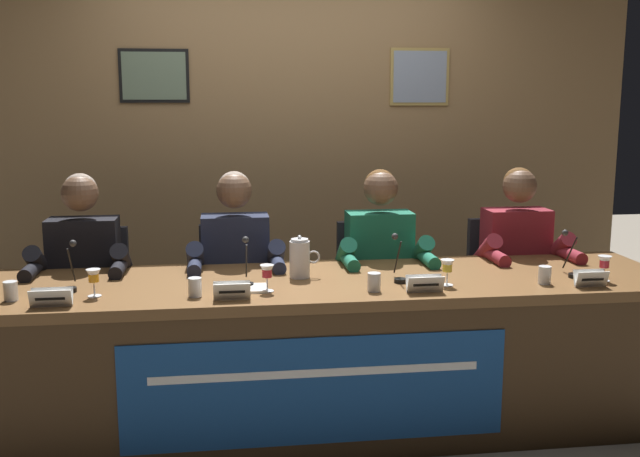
{
  "coord_description": "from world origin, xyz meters",
  "views": [
    {
      "loc": [
        -0.46,
        -3.44,
        1.62
      ],
      "look_at": [
        0.0,
        0.0,
        1.0
      ],
      "focal_mm": 41.28,
      "sensor_mm": 36.0,
      "label": 1
    }
  ],
  "objects_px": {
    "microphone_center_left": "(247,269)",
    "juice_glass_center_right": "(447,268)",
    "panelist_center_right": "(382,264)",
    "panelist_far_right": "(521,260)",
    "juice_glass_far_right": "(604,264)",
    "nameplate_center_left": "(232,291)",
    "chair_far_right": "(505,298)",
    "water_pitcher_central": "(300,258)",
    "nameplate_far_right": "(591,279)",
    "water_cup_far_right": "(545,276)",
    "juice_glass_center_left": "(267,273)",
    "water_cup_far_left": "(11,292)",
    "chair_far_left": "(92,314)",
    "nameplate_center_right": "(425,284)",
    "microphone_far_right": "(571,261)",
    "microphone_far_left": "(71,274)",
    "panelist_center_left": "(236,269)",
    "chair_center_left": "(236,308)",
    "water_cup_center_right": "(374,283)",
    "panelist_far_left": "(82,273)",
    "water_cup_center_left": "(195,288)",
    "chair_center_right": "(374,303)",
    "conference_table": "(323,332)",
    "juice_glass_far_left": "(94,278)",
    "microphone_center_right": "(398,265)",
    "document_stack_center_left": "(245,288)",
    "nameplate_far_left": "(51,298)"
  },
  "relations": [
    {
      "from": "juice_glass_far_left",
      "to": "juice_glass_center_left",
      "type": "distance_m",
      "value": 0.77
    },
    {
      "from": "microphone_far_left",
      "to": "panelist_far_right",
      "type": "bearing_deg",
      "value": 10.82
    },
    {
      "from": "conference_table",
      "to": "nameplate_center_right",
      "type": "height_order",
      "value": "nameplate_center_right"
    },
    {
      "from": "panelist_center_left",
      "to": "water_pitcher_central",
      "type": "relative_size",
      "value": 5.86
    },
    {
      "from": "chair_center_left",
      "to": "water_cup_center_right",
      "type": "bearing_deg",
      "value": -54.58
    },
    {
      "from": "nameplate_center_left",
      "to": "panelist_center_right",
      "type": "distance_m",
      "value": 1.1
    },
    {
      "from": "juice_glass_far_left",
      "to": "document_stack_center_left",
      "type": "xyz_separation_m",
      "value": [
        0.66,
        0.03,
        -0.08
      ]
    },
    {
      "from": "water_cup_center_left",
      "to": "water_pitcher_central",
      "type": "bearing_deg",
      "value": 30.07
    },
    {
      "from": "juice_glass_center_left",
      "to": "water_pitcher_central",
      "type": "bearing_deg",
      "value": 54.37
    },
    {
      "from": "water_cup_far_left",
      "to": "chair_far_right",
      "type": "distance_m",
      "value": 2.72
    },
    {
      "from": "nameplate_far_left",
      "to": "water_pitcher_central",
      "type": "height_order",
      "value": "water_pitcher_central"
    },
    {
      "from": "panelist_far_right",
      "to": "juice_glass_far_right",
      "type": "xyz_separation_m",
      "value": [
        0.15,
        -0.63,
        0.12
      ]
    },
    {
      "from": "chair_far_left",
      "to": "water_cup_center_left",
      "type": "bearing_deg",
      "value": -54.52
    },
    {
      "from": "nameplate_center_right",
      "to": "microphone_center_left",
      "type": "bearing_deg",
      "value": 162.78
    },
    {
      "from": "juice_glass_far_left",
      "to": "microphone_center_left",
      "type": "bearing_deg",
      "value": 9.74
    },
    {
      "from": "nameplate_far_right",
      "to": "panelist_far_left",
      "type": "bearing_deg",
      "value": 163.43
    },
    {
      "from": "conference_table",
      "to": "chair_center_right",
      "type": "relative_size",
      "value": 3.86
    },
    {
      "from": "chair_far_left",
      "to": "water_cup_far_right",
      "type": "height_order",
      "value": "chair_far_left"
    },
    {
      "from": "juice_glass_far_left",
      "to": "chair_center_left",
      "type": "relative_size",
      "value": 0.14
    },
    {
      "from": "microphone_center_left",
      "to": "juice_glass_center_right",
      "type": "relative_size",
      "value": 1.74
    },
    {
      "from": "water_cup_center_right",
      "to": "document_stack_center_left",
      "type": "height_order",
      "value": "water_cup_center_right"
    },
    {
      "from": "chair_center_left",
      "to": "panelist_far_left",
      "type": "bearing_deg",
      "value": -165.92
    },
    {
      "from": "panelist_far_right",
      "to": "microphone_far_right",
      "type": "bearing_deg",
      "value": -84.61
    },
    {
      "from": "juice_glass_center_right",
      "to": "panelist_center_right",
      "type": "bearing_deg",
      "value": 106.26
    },
    {
      "from": "water_pitcher_central",
      "to": "chair_center_right",
      "type": "bearing_deg",
      "value": 48.61
    },
    {
      "from": "water_cup_center_right",
      "to": "nameplate_far_right",
      "type": "bearing_deg",
      "value": -3.37
    },
    {
      "from": "juice_glass_far_left",
      "to": "juice_glass_far_right",
      "type": "xyz_separation_m",
      "value": [
        2.38,
        -0.04,
        0.0
      ]
    },
    {
      "from": "nameplate_far_right",
      "to": "water_cup_far_right",
      "type": "bearing_deg",
      "value": 156.01
    },
    {
      "from": "nameplate_center_right",
      "to": "juice_glass_far_right",
      "type": "distance_m",
      "value": 0.91
    },
    {
      "from": "chair_center_left",
      "to": "nameplate_center_right",
      "type": "distance_m",
      "value": 1.29
    },
    {
      "from": "chair_center_left",
      "to": "nameplate_far_right",
      "type": "distance_m",
      "value": 1.9
    },
    {
      "from": "nameplate_center_right",
      "to": "juice_glass_far_right",
      "type": "xyz_separation_m",
      "value": [
        0.91,
        0.09,
        0.05
      ]
    },
    {
      "from": "conference_table",
      "to": "microphone_center_right",
      "type": "bearing_deg",
      "value": 5.94
    },
    {
      "from": "water_cup_far_left",
      "to": "microphone_center_right",
      "type": "distance_m",
      "value": 1.76
    },
    {
      "from": "nameplate_far_left",
      "to": "juice_glass_center_right",
      "type": "bearing_deg",
      "value": 4.01
    },
    {
      "from": "microphone_far_left",
      "to": "water_cup_center_left",
      "type": "height_order",
      "value": "microphone_far_left"
    },
    {
      "from": "panelist_center_left",
      "to": "document_stack_center_left",
      "type": "relative_size",
      "value": 5.63
    },
    {
      "from": "nameplate_center_left",
      "to": "juice_glass_center_left",
      "type": "bearing_deg",
      "value": 36.27
    },
    {
      "from": "nameplate_center_right",
      "to": "document_stack_center_left",
      "type": "xyz_separation_m",
      "value": [
        -0.81,
        0.16,
        -0.03
      ]
    },
    {
      "from": "juice_glass_center_left",
      "to": "water_cup_center_left",
      "type": "bearing_deg",
      "value": -172.45
    },
    {
      "from": "panelist_far_right",
      "to": "document_stack_center_left",
      "type": "height_order",
      "value": "panelist_far_right"
    },
    {
      "from": "nameplate_far_left",
      "to": "water_cup_center_left",
      "type": "distance_m",
      "value": 0.6
    },
    {
      "from": "nameplate_far_right",
      "to": "water_cup_far_left",
      "type": "bearing_deg",
      "value": 177.44
    },
    {
      "from": "chair_center_right",
      "to": "water_cup_center_right",
      "type": "relative_size",
      "value": 10.62
    },
    {
      "from": "nameplate_center_left",
      "to": "chair_center_right",
      "type": "relative_size",
      "value": 0.18
    },
    {
      "from": "juice_glass_far_right",
      "to": "microphone_far_right",
      "type": "relative_size",
      "value": 0.57
    },
    {
      "from": "conference_table",
      "to": "panelist_far_right",
      "type": "xyz_separation_m",
      "value": [
        1.19,
        0.52,
        0.2
      ]
    },
    {
      "from": "microphone_far_left",
      "to": "panelist_center_left",
      "type": "xyz_separation_m",
      "value": [
        0.76,
        0.45,
        -0.11
      ]
    },
    {
      "from": "chair_far_right",
      "to": "water_pitcher_central",
      "type": "bearing_deg",
      "value": -156.61
    },
    {
      "from": "panelist_far_left",
      "to": "water_cup_far_right",
      "type": "relative_size",
      "value": 14.47
    }
  ]
}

